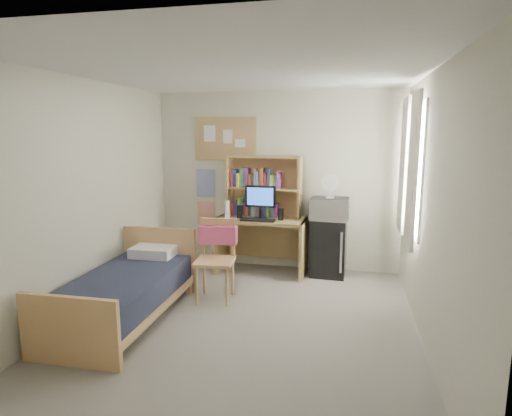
% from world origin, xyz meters
% --- Properties ---
extents(floor, '(3.60, 4.20, 0.02)m').
position_xyz_m(floor, '(0.00, 0.00, -0.01)').
color(floor, gray).
rests_on(floor, ground).
extents(ceiling, '(3.60, 4.20, 0.02)m').
position_xyz_m(ceiling, '(0.00, 0.00, 2.60)').
color(ceiling, silver).
rests_on(ceiling, wall_back).
extents(wall_back, '(3.60, 0.04, 2.60)m').
position_xyz_m(wall_back, '(0.00, 2.10, 1.30)').
color(wall_back, beige).
rests_on(wall_back, floor).
extents(wall_front, '(3.60, 0.04, 2.60)m').
position_xyz_m(wall_front, '(0.00, -2.10, 1.30)').
color(wall_front, beige).
rests_on(wall_front, floor).
extents(wall_left, '(0.04, 4.20, 2.60)m').
position_xyz_m(wall_left, '(-1.80, 0.00, 1.30)').
color(wall_left, beige).
rests_on(wall_left, floor).
extents(wall_right, '(0.04, 4.20, 2.60)m').
position_xyz_m(wall_right, '(1.80, 0.00, 1.30)').
color(wall_right, beige).
rests_on(wall_right, floor).
extents(window_unit, '(0.10, 1.40, 1.70)m').
position_xyz_m(window_unit, '(1.75, 1.20, 1.60)').
color(window_unit, white).
rests_on(window_unit, wall_right).
extents(curtain_left, '(0.04, 0.55, 1.70)m').
position_xyz_m(curtain_left, '(1.72, 0.80, 1.60)').
color(curtain_left, white).
rests_on(curtain_left, wall_right).
extents(curtain_right, '(0.04, 0.55, 1.70)m').
position_xyz_m(curtain_right, '(1.72, 1.60, 1.60)').
color(curtain_right, white).
rests_on(curtain_right, wall_right).
extents(bulletin_board, '(0.94, 0.03, 0.64)m').
position_xyz_m(bulletin_board, '(-0.78, 2.08, 1.92)').
color(bulletin_board, tan).
rests_on(bulletin_board, wall_back).
extents(poster_wave, '(0.30, 0.01, 0.42)m').
position_xyz_m(poster_wave, '(-1.10, 2.09, 1.25)').
color(poster_wave, '#263E9A').
rests_on(poster_wave, wall_back).
extents(poster_japan, '(0.28, 0.01, 0.36)m').
position_xyz_m(poster_japan, '(-1.10, 2.09, 0.78)').
color(poster_japan, red).
rests_on(poster_japan, wall_back).
extents(desk, '(1.31, 0.71, 0.80)m').
position_xyz_m(desk, '(-0.16, 1.76, 0.40)').
color(desk, tan).
rests_on(desk, floor).
extents(desk_chair, '(0.53, 0.53, 0.99)m').
position_xyz_m(desk_chair, '(-0.50, 0.61, 0.49)').
color(desk_chair, tan).
rests_on(desk_chair, floor).
extents(mini_fridge, '(0.50, 0.50, 0.82)m').
position_xyz_m(mini_fridge, '(0.80, 1.84, 0.41)').
color(mini_fridge, black).
rests_on(mini_fridge, floor).
extents(bed, '(0.93, 1.84, 0.50)m').
position_xyz_m(bed, '(-1.28, -0.16, 0.25)').
color(bed, '#1B2031').
rests_on(bed, floor).
extents(hutch, '(1.10, 0.33, 0.89)m').
position_xyz_m(hutch, '(-0.15, 1.91, 1.24)').
color(hutch, tan).
rests_on(hutch, desk).
extents(monitor, '(0.43, 0.06, 0.46)m').
position_xyz_m(monitor, '(-0.16, 1.70, 1.03)').
color(monitor, black).
rests_on(monitor, desk).
extents(keyboard, '(0.49, 0.18, 0.02)m').
position_xyz_m(keyboard, '(-0.17, 1.56, 0.81)').
color(keyboard, black).
rests_on(keyboard, desk).
extents(speaker_left, '(0.08, 0.08, 0.19)m').
position_xyz_m(speaker_left, '(-0.46, 1.71, 0.89)').
color(speaker_left, black).
rests_on(speaker_left, desk).
extents(speaker_right, '(0.07, 0.07, 0.16)m').
position_xyz_m(speaker_right, '(0.14, 1.68, 0.88)').
color(speaker_right, black).
rests_on(speaker_right, desk).
extents(water_bottle, '(0.08, 0.08, 0.25)m').
position_xyz_m(water_bottle, '(-0.65, 1.68, 0.93)').
color(water_bottle, white).
rests_on(water_bottle, desk).
extents(hoodie, '(0.48, 0.18, 0.23)m').
position_xyz_m(hoodie, '(-0.52, 0.81, 0.76)').
color(hoodie, '#E65786').
rests_on(hoodie, desk_chair).
extents(microwave, '(0.53, 0.41, 0.30)m').
position_xyz_m(microwave, '(0.80, 1.82, 0.97)').
color(microwave, silver).
rests_on(microwave, mini_fridge).
extents(desk_fan, '(0.25, 0.25, 0.30)m').
position_xyz_m(desk_fan, '(0.80, 1.82, 1.26)').
color(desk_fan, white).
rests_on(desk_fan, microwave).
extents(pillow, '(0.51, 0.36, 0.12)m').
position_xyz_m(pillow, '(-1.28, 0.59, 0.56)').
color(pillow, white).
rests_on(pillow, bed).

